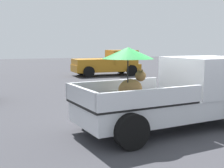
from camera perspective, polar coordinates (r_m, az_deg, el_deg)
The scene contains 3 objects.
ground_plane at distance 8.50m, azimuth 10.36°, elevation -8.09°, with size 80.00×80.00×0.00m, color #38383D.
pickup_truck_main at distance 8.56m, azimuth 12.76°, elevation -1.40°, with size 5.23×2.71×2.19m.
pickup_truck_red at distance 21.93m, azimuth -0.61°, elevation 3.95°, with size 4.81×2.19×1.80m.
Camera 1 is at (-4.33, -6.94, 2.29)m, focal length 48.71 mm.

